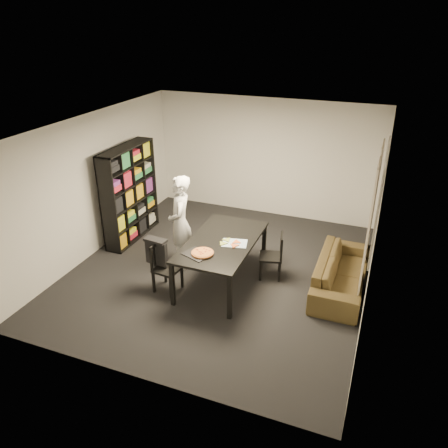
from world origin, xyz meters
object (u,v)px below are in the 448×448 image
at_px(baking_tray, 197,254).
at_px(sofa, 341,273).
at_px(chair_left, 163,264).
at_px(chair_right, 276,253).
at_px(bookshelf, 130,193).
at_px(person, 180,223).
at_px(dining_table, 222,244).
at_px(pepperoni_pizza, 202,253).

height_order(baking_tray, sofa, baking_tray).
xyz_separation_m(chair_left, chair_right, (1.62, 1.03, -0.01)).
bearing_deg(baking_tray, bookshelf, 145.23).
height_order(chair_left, chair_right, chair_left).
bearing_deg(person, dining_table, 50.30).
distance_m(bookshelf, chair_left, 2.14).
height_order(bookshelf, dining_table, bookshelf).
xyz_separation_m(bookshelf, dining_table, (2.32, -0.91, -0.23)).
xyz_separation_m(chair_right, person, (-1.68, -0.24, 0.39)).
height_order(chair_left, baking_tray, chair_left).
xyz_separation_m(chair_left, person, (-0.06, 0.79, 0.38)).
bearing_deg(pepperoni_pizza, bookshelf, 146.84).
bearing_deg(dining_table, person, 164.64).
relative_size(bookshelf, pepperoni_pizza, 5.43).
bearing_deg(baking_tray, chair_left, 178.53).
height_order(bookshelf, pepperoni_pizza, bookshelf).
xyz_separation_m(chair_left, baking_tray, (0.63, -0.02, 0.32)).
bearing_deg(bookshelf, baking_tray, -34.77).
bearing_deg(person, baking_tray, 16.00).
bearing_deg(chair_left, sofa, -61.62).
bearing_deg(sofa, chair_right, 93.12).
xyz_separation_m(bookshelf, person, (1.44, -0.67, -0.09)).
distance_m(chair_left, baking_tray, 0.70).
distance_m(pepperoni_pizza, sofa, 2.36).
distance_m(bookshelf, chair_right, 3.18).
bearing_deg(baking_tray, dining_table, 71.22).
distance_m(chair_right, person, 1.74).
bearing_deg(chair_right, baking_tray, -57.75).
bearing_deg(chair_right, bookshelf, -112.10).
bearing_deg(chair_left, dining_table, -49.54).
height_order(dining_table, pepperoni_pizza, pepperoni_pizza).
bearing_deg(dining_table, sofa, 15.75).
bearing_deg(person, sofa, 71.79).
relative_size(pepperoni_pizza, sofa, 0.18).
bearing_deg(pepperoni_pizza, sofa, 27.75).
bearing_deg(bookshelf, pepperoni_pizza, -33.16).
bearing_deg(baking_tray, pepperoni_pizza, 25.52).
distance_m(person, baking_tray, 1.06).
xyz_separation_m(bookshelf, baking_tray, (2.12, -1.48, -0.15)).
height_order(chair_right, person, person).
relative_size(dining_table, person, 1.11).
bearing_deg(bookshelf, chair_right, -7.86).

